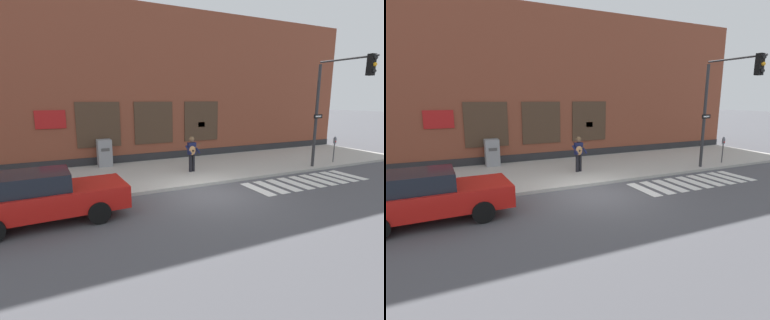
% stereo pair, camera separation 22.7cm
% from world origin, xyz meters
% --- Properties ---
extents(ground_plane, '(160.00, 160.00, 0.00)m').
position_xyz_m(ground_plane, '(0.00, 0.00, 0.00)').
color(ground_plane, '#4C4C51').
extents(sidewalk, '(28.00, 5.64, 0.13)m').
position_xyz_m(sidewalk, '(0.00, 3.84, 0.07)').
color(sidewalk, '#ADAAA3').
rests_on(sidewalk, ground).
extents(building_backdrop, '(28.00, 4.06, 8.57)m').
position_xyz_m(building_backdrop, '(-0.00, 8.65, 4.28)').
color(building_backdrop, brown).
rests_on(building_backdrop, ground).
extents(crosswalk, '(5.78, 1.90, 0.01)m').
position_xyz_m(crosswalk, '(4.73, -0.29, 0.01)').
color(crosswalk, silver).
rests_on(crosswalk, ground).
extents(red_car, '(4.67, 2.12, 1.53)m').
position_xyz_m(red_car, '(-5.68, -0.19, 0.77)').
color(red_car, red).
rests_on(red_car, ground).
extents(busker, '(0.74, 0.57, 1.69)m').
position_xyz_m(busker, '(0.71, 3.10, 1.09)').
color(busker, black).
rests_on(busker, sidewalk).
extents(traffic_light, '(0.61, 2.87, 5.32)m').
position_xyz_m(traffic_light, '(7.00, 0.42, 3.79)').
color(traffic_light, '#2D2D30').
rests_on(traffic_light, sidewalk).
extents(parking_meter, '(0.13, 0.11, 1.44)m').
position_xyz_m(parking_meter, '(8.81, 1.74, 1.08)').
color(parking_meter, '#47474C').
rests_on(parking_meter, sidewalk).
extents(utility_box, '(0.71, 0.67, 1.40)m').
position_xyz_m(utility_box, '(-2.88, 6.21, 0.83)').
color(utility_box, gray).
rests_on(utility_box, sidewalk).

